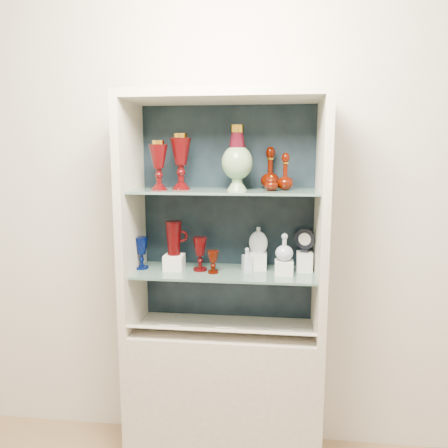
# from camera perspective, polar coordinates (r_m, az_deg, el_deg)

# --- Properties ---
(wall_back) EXTENTS (3.50, 0.02, 2.80)m
(wall_back) POSITION_cam_1_polar(r_m,az_deg,el_deg) (2.39, 0.61, 3.20)
(wall_back) COLOR silver
(wall_back) RESTS_ON ground
(cabinet_base) EXTENTS (1.00, 0.40, 0.75)m
(cabinet_base) POSITION_cam_1_polar(r_m,az_deg,el_deg) (2.51, 0.00, -21.35)
(cabinet_base) COLOR beige
(cabinet_base) RESTS_ON ground
(cabinet_back_panel) EXTENTS (0.98, 0.02, 1.15)m
(cabinet_back_panel) POSITION_cam_1_polar(r_m,az_deg,el_deg) (2.37, 0.53, 1.33)
(cabinet_back_panel) COLOR black
(cabinet_back_panel) RESTS_ON cabinet_base
(cabinet_side_left) EXTENTS (0.04, 0.40, 1.15)m
(cabinet_side_left) POSITION_cam_1_polar(r_m,az_deg,el_deg) (2.29, -12.02, 0.84)
(cabinet_side_left) COLOR beige
(cabinet_side_left) RESTS_ON cabinet_base
(cabinet_side_right) EXTENTS (0.04, 0.40, 1.15)m
(cabinet_side_right) POSITION_cam_1_polar(r_m,az_deg,el_deg) (2.18, 12.62, 0.42)
(cabinet_side_right) COLOR beige
(cabinet_side_right) RESTS_ON cabinet_base
(cabinet_top_cap) EXTENTS (1.00, 0.40, 0.04)m
(cabinet_top_cap) POSITION_cam_1_polar(r_m,az_deg,el_deg) (2.18, 0.00, 16.33)
(cabinet_top_cap) COLOR beige
(cabinet_top_cap) RESTS_ON cabinet_side_left
(shelf_lower) EXTENTS (0.92, 0.34, 0.01)m
(shelf_lower) POSITION_cam_1_polar(r_m,az_deg,el_deg) (2.26, 0.06, -6.33)
(shelf_lower) COLOR slate
(shelf_lower) RESTS_ON cabinet_side_left
(shelf_upper) EXTENTS (0.92, 0.34, 0.01)m
(shelf_upper) POSITION_cam_1_polar(r_m,az_deg,el_deg) (2.19, 0.06, 4.33)
(shelf_upper) COLOR slate
(shelf_upper) RESTS_ON cabinet_side_left
(label_ledge) EXTENTS (0.92, 0.17, 0.09)m
(label_ledge) POSITION_cam_1_polar(r_m,az_deg,el_deg) (2.23, -0.34, -13.78)
(label_ledge) COLOR beige
(label_ledge) RESTS_ON cabinet_base
(label_card_0) EXTENTS (0.10, 0.06, 0.03)m
(label_card_0) POSITION_cam_1_polar(r_m,az_deg,el_deg) (2.27, -7.02, -13.04)
(label_card_0) COLOR white
(label_card_0) RESTS_ON label_ledge
(label_card_1) EXTENTS (0.10, 0.06, 0.03)m
(label_card_1) POSITION_cam_1_polar(r_m,az_deg,el_deg) (2.21, 7.40, -13.65)
(label_card_1) COLOR white
(label_card_1) RESTS_ON label_ledge
(label_card_2) EXTENTS (0.10, 0.06, 0.03)m
(label_card_2) POSITION_cam_1_polar(r_m,az_deg,el_deg) (2.22, 0.28, -13.45)
(label_card_2) COLOR white
(label_card_2) RESTS_ON label_ledge
(label_card_3) EXTENTS (0.10, 0.06, 0.03)m
(label_card_3) POSITION_cam_1_polar(r_m,az_deg,el_deg) (2.21, 7.58, -13.66)
(label_card_3) COLOR white
(label_card_3) RESTS_ON label_ledge
(pedestal_lamp_left) EXTENTS (0.12, 0.12, 0.24)m
(pedestal_lamp_left) POSITION_cam_1_polar(r_m,az_deg,el_deg) (2.20, -8.53, 7.57)
(pedestal_lamp_left) COLOR #400405
(pedestal_lamp_left) RESTS_ON shelf_upper
(pedestal_lamp_right) EXTENTS (0.12, 0.12, 0.28)m
(pedestal_lamp_right) POSITION_cam_1_polar(r_m,az_deg,el_deg) (2.22, -5.67, 8.11)
(pedestal_lamp_right) COLOR #400405
(pedestal_lamp_right) RESTS_ON shelf_upper
(enamel_urn) EXTENTS (0.16, 0.16, 0.32)m
(enamel_urn) POSITION_cam_1_polar(r_m,az_deg,el_deg) (2.17, 1.72, 8.63)
(enamel_urn) COLOR #0F492E
(enamel_urn) RESTS_ON shelf_upper
(ruby_decanter_a) EXTENTS (0.08, 0.08, 0.21)m
(ruby_decanter_a) POSITION_cam_1_polar(r_m,az_deg,el_deg) (2.18, 8.02, 7.08)
(ruby_decanter_a) COLOR #460B00
(ruby_decanter_a) RESTS_ON shelf_upper
(ruby_decanter_b) EXTENTS (0.11, 0.11, 0.23)m
(ruby_decanter_b) POSITION_cam_1_polar(r_m,az_deg,el_deg) (2.27, 6.07, 7.47)
(ruby_decanter_b) COLOR #460B00
(ruby_decanter_b) RESTS_ON shelf_upper
(lidded_bowl) EXTENTS (0.09, 0.09, 0.08)m
(lidded_bowl) POSITION_cam_1_polar(r_m,az_deg,el_deg) (2.14, 6.19, 5.37)
(lidded_bowl) COLOR #460B00
(lidded_bowl) RESTS_ON shelf_upper
(cobalt_goblet) EXTENTS (0.09, 0.09, 0.17)m
(cobalt_goblet) POSITION_cam_1_polar(r_m,az_deg,el_deg) (2.34, -10.74, -3.72)
(cobalt_goblet) COLOR #000C45
(cobalt_goblet) RESTS_ON shelf_lower
(ruby_goblet_tall) EXTENTS (0.08, 0.08, 0.17)m
(ruby_goblet_tall) POSITION_cam_1_polar(r_m,az_deg,el_deg) (2.26, -3.15, -3.94)
(ruby_goblet_tall) COLOR #400405
(ruby_goblet_tall) RESTS_ON shelf_lower
(ruby_goblet_small) EXTENTS (0.07, 0.07, 0.11)m
(ruby_goblet_small) POSITION_cam_1_polar(r_m,az_deg,el_deg) (2.21, -1.43, -5.00)
(ruby_goblet_small) COLOR #460B00
(ruby_goblet_small) RESTS_ON shelf_lower
(riser_ruby_pitcher) EXTENTS (0.10, 0.10, 0.08)m
(riser_ruby_pitcher) POSITION_cam_1_polar(r_m,az_deg,el_deg) (2.29, -6.53, -4.98)
(riser_ruby_pitcher) COLOR silver
(riser_ruby_pitcher) RESTS_ON shelf_lower
(ruby_pitcher) EXTENTS (0.15, 0.11, 0.18)m
(ruby_pitcher) POSITION_cam_1_polar(r_m,az_deg,el_deg) (2.27, -6.58, -1.85)
(ruby_pitcher) COLOR #400405
(ruby_pitcher) RESTS_ON riser_ruby_pitcher
(clear_square_bottle) EXTENTS (0.06, 0.06, 0.13)m
(clear_square_bottle) POSITION_cam_1_polar(r_m,az_deg,el_deg) (2.24, 3.02, -4.67)
(clear_square_bottle) COLOR #A8B3C5
(clear_square_bottle) RESTS_ON shelf_lower
(riser_flat_flask) EXTENTS (0.09, 0.09, 0.09)m
(riser_flat_flask) POSITION_cam_1_polar(r_m,az_deg,el_deg) (2.29, 4.46, -4.82)
(riser_flat_flask) COLOR silver
(riser_flat_flask) RESTS_ON shelf_lower
(flat_flask) EXTENTS (0.11, 0.06, 0.14)m
(flat_flask) POSITION_cam_1_polar(r_m,az_deg,el_deg) (2.27, 4.50, -2.02)
(flat_flask) COLOR #A6B2B7
(flat_flask) RESTS_ON riser_flat_flask
(riser_clear_round_decanter) EXTENTS (0.09, 0.09, 0.07)m
(riser_clear_round_decanter) POSITION_cam_1_polar(r_m,az_deg,el_deg) (2.22, 7.83, -5.65)
(riser_clear_round_decanter) COLOR silver
(riser_clear_round_decanter) RESTS_ON shelf_lower
(clear_round_decanter) EXTENTS (0.10, 0.10, 0.13)m
(clear_round_decanter) POSITION_cam_1_polar(r_m,az_deg,el_deg) (2.19, 7.89, -3.10)
(clear_round_decanter) COLOR #A8B3C5
(clear_round_decanter) RESTS_ON riser_clear_round_decanter
(riser_cameo_medallion) EXTENTS (0.08, 0.08, 0.10)m
(riser_cameo_medallion) POSITION_cam_1_polar(r_m,az_deg,el_deg) (2.29, 10.46, -4.85)
(riser_cameo_medallion) COLOR silver
(riser_cameo_medallion) RESTS_ON shelf_lower
(cameo_medallion) EXTENTS (0.11, 0.08, 0.13)m
(cameo_medallion) POSITION_cam_1_polar(r_m,az_deg,el_deg) (2.27, 10.54, -2.08)
(cameo_medallion) COLOR black
(cameo_medallion) RESTS_ON riser_cameo_medallion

